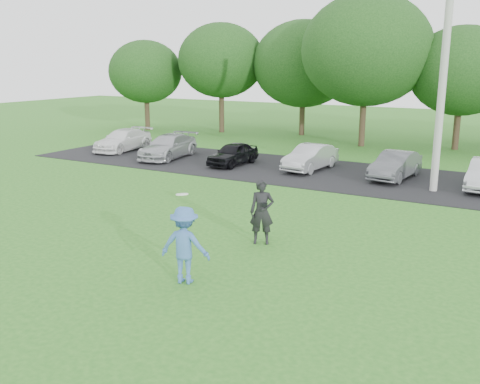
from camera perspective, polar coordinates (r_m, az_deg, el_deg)
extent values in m
plane|color=#266A1E|center=(12.60, -7.96, -9.08)|extent=(100.00, 100.00, 0.00)
cube|color=black|center=(23.79, 11.34, 1.73)|extent=(32.00, 6.50, 0.03)
cylinder|color=#B0AFAB|center=(21.31, 20.94, 12.45)|extent=(0.28, 0.28, 9.40)
imported|color=#3D68AC|center=(12.02, -5.91, -5.65)|extent=(1.27, 0.92, 1.76)
cylinder|color=white|center=(11.50, -6.21, -0.25)|extent=(0.27, 0.27, 0.09)
imported|color=black|center=(14.50, 2.35, -2.12)|extent=(0.77, 0.66, 1.79)
cube|color=black|center=(14.19, 2.67, -1.37)|extent=(0.17, 0.15, 0.10)
imported|color=white|center=(30.54, -12.38, 5.44)|extent=(1.89, 4.09, 1.16)
imported|color=#ABADB3|center=(27.72, -7.67, 4.84)|extent=(2.08, 4.23, 1.18)
imported|color=black|center=(25.62, -0.75, 4.10)|extent=(1.43, 3.20, 1.07)
imported|color=#ACAEB3|center=(24.62, 7.51, 3.68)|extent=(1.57, 3.58, 1.15)
imported|color=#53565A|center=(23.48, 16.23, 2.75)|extent=(1.57, 3.57, 1.14)
cylinder|color=#38281C|center=(39.91, -9.86, 8.15)|extent=(0.36, 0.36, 2.20)
ellipsoid|color=#214C19|center=(39.74, -10.05, 12.53)|extent=(5.20, 5.20, 4.42)
cylinder|color=#38281C|center=(37.85, -1.98, 8.43)|extent=(0.36, 0.36, 2.70)
ellipsoid|color=#214C19|center=(37.69, -2.02, 13.85)|extent=(5.94, 5.94, 5.05)
cylinder|color=#38281C|center=(36.62, 6.63, 7.77)|extent=(0.36, 0.36, 2.20)
ellipsoid|color=#214C19|center=(36.42, 6.79, 13.42)|extent=(6.68, 6.68, 5.68)
cylinder|color=#38281C|center=(32.28, 12.92, 7.17)|extent=(0.36, 0.36, 2.70)
ellipsoid|color=#214C19|center=(32.10, 13.33, 14.51)|extent=(7.42, 7.42, 6.31)
cylinder|color=#38281C|center=(32.64, 22.09, 6.14)|extent=(0.36, 0.36, 2.20)
ellipsoid|color=#214C19|center=(32.43, 22.61, 11.85)|extent=(5.76, 5.76, 4.90)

